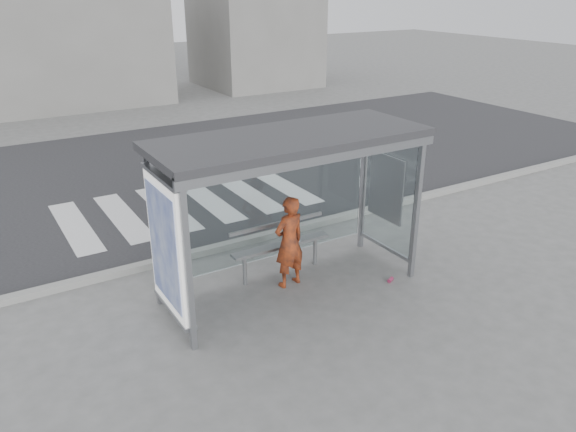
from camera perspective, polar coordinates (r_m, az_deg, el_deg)
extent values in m
plane|color=#5E5E5C|center=(9.37, 0.28, -7.42)|extent=(80.00, 80.00, 0.00)
cube|color=#242426|center=(15.28, -13.62, 4.14)|extent=(30.00, 10.00, 0.01)
cube|color=gray|center=(10.86, -5.11, -2.70)|extent=(30.00, 0.18, 0.12)
cube|color=silver|center=(12.46, -20.82, -1.03)|extent=(0.55, 3.00, 0.00)
cube|color=silver|center=(12.64, -16.42, -0.11)|extent=(0.55, 3.00, 0.00)
cube|color=silver|center=(12.89, -12.17, 0.78)|extent=(0.55, 3.00, 0.00)
cube|color=silver|center=(13.22, -8.11, 1.63)|extent=(0.55, 3.00, 0.00)
cube|color=silver|center=(13.61, -4.25, 2.43)|extent=(0.55, 3.00, 0.00)
cube|color=silver|center=(14.06, -0.62, 3.17)|extent=(0.55, 3.00, 0.00)
cube|color=gray|center=(7.45, -10.11, -5.31)|extent=(0.08, 0.08, 2.50)
cube|color=gray|center=(9.46, 12.94, 0.68)|extent=(0.08, 0.08, 2.50)
cube|color=gray|center=(8.65, -13.57, -1.51)|extent=(0.08, 0.08, 2.50)
cube|color=gray|center=(10.43, 7.68, 3.16)|extent=(0.08, 0.08, 2.50)
cube|color=#2D2D30|center=(8.38, 0.31, 7.89)|extent=(4.25, 1.65, 0.12)
cube|color=gray|center=(7.80, 3.25, 5.88)|extent=(4.25, 0.06, 0.18)
cube|color=white|center=(9.35, -1.95, 1.35)|extent=(3.80, 0.02, 2.00)
cube|color=white|center=(8.02, -12.00, -2.95)|extent=(0.15, 1.25, 2.00)
cube|color=#2B419C|center=(8.04, -11.43, -2.82)|extent=(0.01, 1.10, 1.70)
cylinder|color=#FD5716|center=(8.16, -12.12, -0.56)|extent=(0.02, 0.32, 0.32)
cube|color=white|center=(9.91, 10.20, 2.25)|extent=(0.03, 1.25, 2.00)
cube|color=beige|center=(9.89, 9.92, 2.85)|extent=(0.03, 0.86, 1.16)
cube|color=slate|center=(25.36, -22.43, 16.11)|extent=(8.00, 5.00, 5.00)
cube|color=slate|center=(28.23, -3.47, 20.23)|extent=(5.00, 5.00, 7.00)
imported|color=red|center=(9.15, 0.12, -2.66)|extent=(0.62, 0.45, 1.57)
cube|color=slate|center=(9.58, -0.72, -2.98)|extent=(1.81, 0.22, 0.05)
cylinder|color=slate|center=(9.41, -4.42, -5.52)|extent=(0.07, 0.07, 0.53)
cylinder|color=slate|center=(10.04, 2.76, -3.56)|extent=(0.07, 0.07, 0.53)
cube|color=slate|center=(9.53, -1.11, -0.79)|extent=(1.81, 0.04, 0.06)
cylinder|color=#E7437A|center=(9.73, 10.37, -6.39)|extent=(0.14, 0.12, 0.07)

